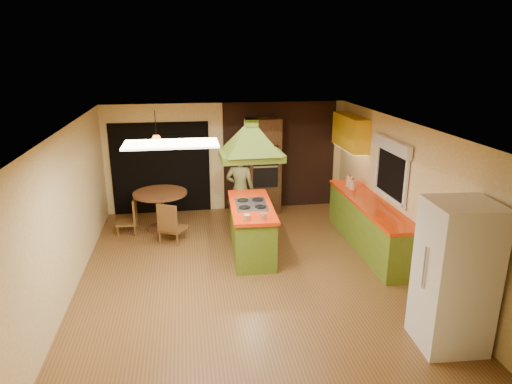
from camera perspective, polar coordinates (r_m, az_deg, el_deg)
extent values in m
plane|color=brown|center=(7.97, -1.34, -9.75)|extent=(6.50, 6.50, 0.00)
plane|color=beige|center=(10.60, -3.72, 4.35)|extent=(5.50, 0.00, 5.50)
plane|color=beige|center=(4.57, 4.11, -14.19)|extent=(5.50, 0.00, 5.50)
plane|color=beige|center=(7.65, -22.29, -2.13)|extent=(0.00, 6.50, 6.50)
plane|color=beige|center=(8.28, 17.81, -0.21)|extent=(0.00, 6.50, 6.50)
plane|color=silver|center=(7.19, -1.48, 8.28)|extent=(6.50, 6.50, 0.00)
cube|color=#381E14|center=(10.76, 2.96, 4.56)|extent=(2.64, 0.03, 2.50)
cube|color=black|center=(10.60, -11.79, 2.91)|extent=(2.20, 0.03, 2.10)
cube|color=olive|center=(8.94, 13.92, -4.17)|extent=(0.58, 3.00, 0.86)
cube|color=#E53807|center=(8.78, 14.13, -1.37)|extent=(0.62, 3.05, 0.06)
cube|color=yellow|center=(10.01, 11.71, 7.34)|extent=(0.34, 1.40, 0.70)
cube|color=black|center=(8.53, 16.64, 2.50)|extent=(0.03, 1.16, 0.96)
cube|color=white|center=(8.41, 16.61, 5.58)|extent=(0.10, 1.35, 0.22)
cube|color=white|center=(5.95, -10.57, 5.92)|extent=(1.20, 0.60, 0.03)
cube|color=#5D791E|center=(8.45, -0.57, -4.82)|extent=(0.78, 1.83, 0.88)
cube|color=red|center=(8.29, -0.58, -1.81)|extent=(0.84, 1.92, 0.06)
cube|color=silver|center=(8.27, -0.58, -1.56)|extent=(0.58, 0.82, 0.02)
cube|color=#4F6519|center=(8.03, -0.60, 4.53)|extent=(1.10, 0.81, 0.13)
pyramid|color=#4F6519|center=(7.93, -0.61, 8.12)|extent=(1.10, 0.81, 0.45)
cube|color=#4F6519|center=(7.92, -0.61, 8.64)|extent=(0.22, 0.22, 0.14)
imported|color=brown|center=(9.52, -2.00, 0.25)|extent=(0.70, 0.58, 1.66)
cube|color=white|center=(6.23, 23.60, -9.61)|extent=(0.83, 0.79, 1.92)
cube|color=#4D3119|center=(10.45, 0.91, 3.30)|extent=(0.75, 0.62, 2.18)
cube|color=black|center=(10.09, 1.21, 4.54)|extent=(0.56, 0.05, 0.45)
cube|color=black|center=(10.21, 1.19, 1.81)|extent=(0.56, 0.05, 0.45)
cylinder|color=brown|center=(9.62, -11.91, -0.15)|extent=(1.11, 1.11, 0.05)
cylinder|color=brown|center=(9.74, -11.77, -2.32)|extent=(0.14, 0.14, 0.77)
cylinder|color=brown|center=(9.87, -11.63, -4.44)|extent=(0.62, 0.62, 0.05)
cone|color=#FF9E3F|center=(9.35, -12.33, 6.29)|extent=(0.41, 0.41, 0.20)
cylinder|color=beige|center=(9.62, 11.64, 1.28)|extent=(0.15, 0.15, 0.21)
cylinder|color=beige|center=(9.46, 12.01, 0.93)|extent=(0.16, 0.16, 0.20)
cylinder|color=beige|center=(9.52, 11.86, 0.90)|extent=(0.14, 0.14, 0.15)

